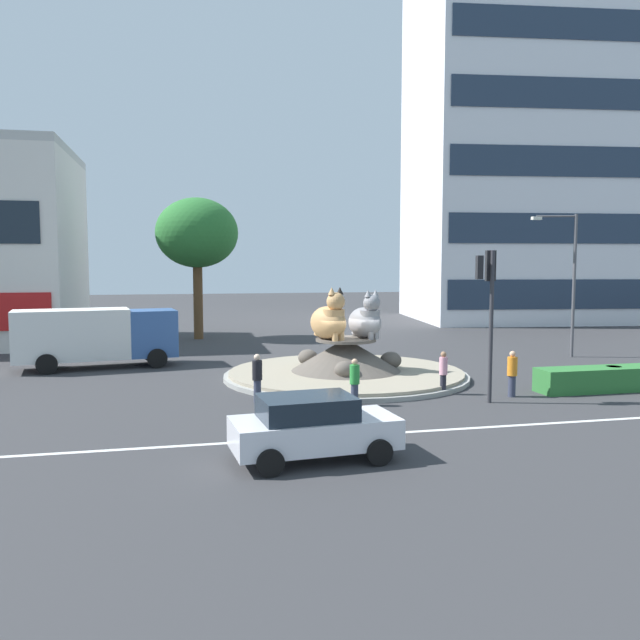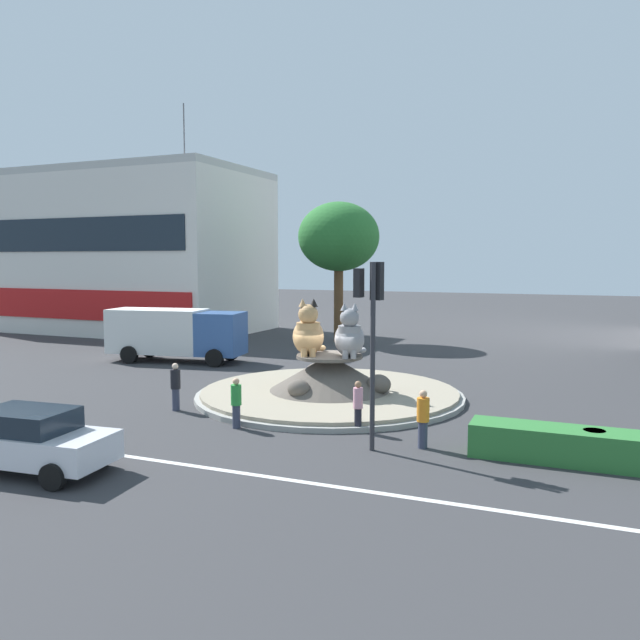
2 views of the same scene
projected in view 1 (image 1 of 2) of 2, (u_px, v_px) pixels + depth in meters
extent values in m
plane|color=#333335|center=(346.00, 378.00, 26.80)|extent=(160.00, 160.00, 0.00)
cube|color=silver|center=(426.00, 431.00, 18.19)|extent=(112.00, 0.20, 0.01)
cylinder|color=gray|center=(346.00, 375.00, 26.79)|extent=(10.26, 10.26, 0.18)
cylinder|color=gray|center=(346.00, 372.00, 26.78)|extent=(9.85, 9.85, 0.13)
cone|color=#564F47|center=(346.00, 354.00, 26.71)|extent=(4.62, 4.62, 1.36)
cylinder|color=#564F47|center=(346.00, 340.00, 26.66)|extent=(2.54, 2.54, 0.12)
ellipsoid|color=#564F47|center=(391.00, 360.00, 27.15)|extent=(0.92, 0.88, 0.74)
ellipsoid|color=#564F47|center=(308.00, 357.00, 28.16)|extent=(0.88, 0.95, 0.70)
ellipsoid|color=#564F47|center=(345.00, 370.00, 24.94)|extent=(0.84, 0.77, 0.67)
ellipsoid|color=tan|center=(328.00, 323.00, 26.25)|extent=(1.86, 2.21, 1.37)
cylinder|color=tan|center=(334.00, 320.00, 25.94)|extent=(1.17, 1.17, 0.86)
sphere|color=tan|center=(336.00, 302.00, 25.76)|extent=(0.75, 0.75, 0.75)
torus|color=tan|center=(323.00, 334.00, 27.10)|extent=(1.09, 1.09, 0.17)
cone|color=black|center=(340.00, 291.00, 25.84)|extent=(0.41, 0.41, 0.31)
cone|color=tan|center=(332.00, 291.00, 25.60)|extent=(0.41, 0.41, 0.31)
cylinder|color=tan|center=(341.00, 336.00, 25.84)|extent=(0.24, 0.24, 0.34)
cylinder|color=tan|center=(335.00, 337.00, 25.65)|extent=(0.24, 0.24, 0.34)
ellipsoid|color=gray|center=(365.00, 323.00, 26.77)|extent=(1.66, 2.05, 1.29)
cylinder|color=gray|center=(370.00, 320.00, 26.46)|extent=(1.07, 1.07, 0.81)
sphere|color=gray|center=(372.00, 303.00, 26.29)|extent=(0.71, 0.71, 0.71)
torus|color=gray|center=(360.00, 333.00, 27.58)|extent=(0.92, 0.92, 0.16)
cone|color=gray|center=(376.00, 293.00, 26.36)|extent=(0.37, 0.37, 0.29)
cone|color=gray|center=(368.00, 293.00, 26.15)|extent=(0.37, 0.37, 0.29)
cylinder|color=gray|center=(377.00, 335.00, 26.35)|extent=(0.23, 0.23, 0.32)
cylinder|color=gray|center=(371.00, 336.00, 26.19)|extent=(0.23, 0.23, 0.32)
cylinder|color=#2D2D33|center=(491.00, 327.00, 21.71)|extent=(0.14, 0.14, 5.24)
cube|color=black|center=(491.00, 266.00, 21.74)|extent=(0.36, 0.29, 1.05)
sphere|color=#360606|center=(490.00, 257.00, 21.80)|extent=(0.18, 0.18, 0.18)
sphere|color=orange|center=(490.00, 266.00, 21.82)|extent=(0.18, 0.18, 0.18)
sphere|color=black|center=(490.00, 275.00, 21.85)|extent=(0.18, 0.18, 0.18)
cube|color=black|center=(479.00, 267.00, 21.51)|extent=(0.25, 0.31, 0.80)
cube|color=silver|center=(515.00, 145.00, 54.43)|extent=(18.33, 16.24, 29.97)
cube|color=#233347|center=(548.00, 294.00, 48.40)|extent=(15.54, 2.09, 2.27)
cube|color=#233347|center=(550.00, 228.00, 47.97)|extent=(15.54, 2.09, 2.27)
cube|color=#233347|center=(552.00, 161.00, 47.53)|extent=(15.54, 2.09, 2.27)
cube|color=#233347|center=(554.00, 93.00, 47.10)|extent=(15.54, 2.09, 2.27)
cube|color=#233347|center=(556.00, 23.00, 46.66)|extent=(15.54, 2.09, 2.27)
cube|color=#2D7033|center=(603.00, 379.00, 23.96)|extent=(5.19, 1.20, 0.90)
cylinder|color=brown|center=(198.00, 302.00, 40.64)|extent=(0.60, 0.60, 4.69)
ellipsoid|color=#286B2D|center=(197.00, 233.00, 40.26)|extent=(5.19, 5.19, 4.42)
cylinder|color=#4C4C51|center=(574.00, 286.00, 32.49)|extent=(0.16, 0.16, 7.31)
cylinder|color=#4C4C51|center=(556.00, 216.00, 32.24)|extent=(1.92, 0.66, 0.10)
cube|color=silver|center=(537.00, 218.00, 32.32)|extent=(0.50, 0.24, 0.16)
cylinder|color=#33384C|center=(355.00, 395.00, 21.46)|extent=(0.25, 0.25, 0.74)
cylinder|color=#288C38|center=(355.00, 374.00, 21.40)|extent=(0.34, 0.34, 0.65)
sphere|color=tan|center=(355.00, 362.00, 21.36)|extent=(0.21, 0.21, 0.21)
cylinder|color=#33384C|center=(512.00, 386.00, 22.89)|extent=(0.27, 0.27, 0.77)
cylinder|color=orange|center=(512.00, 366.00, 22.83)|extent=(0.36, 0.36, 0.67)
sphere|color=tan|center=(513.00, 354.00, 22.79)|extent=(0.22, 0.22, 0.22)
cylinder|color=#33384C|center=(257.00, 391.00, 21.95)|extent=(0.26, 0.26, 0.78)
cylinder|color=black|center=(257.00, 370.00, 21.89)|extent=(0.35, 0.35, 0.68)
sphere|color=beige|center=(257.00, 357.00, 21.85)|extent=(0.22, 0.22, 0.22)
cylinder|color=black|center=(443.00, 384.00, 23.31)|extent=(0.23, 0.23, 0.74)
cylinder|color=pink|center=(443.00, 366.00, 23.25)|extent=(0.30, 0.30, 0.64)
sphere|color=#936B4C|center=(444.00, 354.00, 23.21)|extent=(0.21, 0.21, 0.21)
cube|color=silver|center=(315.00, 432.00, 15.47)|extent=(4.15, 2.12, 0.72)
cube|color=#19232D|center=(307.00, 407.00, 15.35)|extent=(2.37, 1.75, 0.55)
cylinder|color=black|center=(353.00, 433.00, 16.74)|extent=(0.66, 0.27, 0.64)
cylinder|color=black|center=(379.00, 452.00, 15.05)|extent=(0.66, 0.27, 0.64)
cylinder|color=black|center=(254.00, 442.00, 15.95)|extent=(0.66, 0.27, 0.64)
cylinder|color=black|center=(270.00, 463.00, 14.25)|extent=(0.66, 0.27, 0.64)
cube|color=#335693|center=(152.00, 333.00, 30.12)|extent=(2.44, 2.44, 2.17)
cube|color=silver|center=(72.00, 335.00, 28.81)|extent=(5.24, 2.88, 2.28)
cylinder|color=black|center=(152.00, 352.00, 31.23)|extent=(0.94, 0.44, 0.90)
cylinder|color=black|center=(157.00, 358.00, 29.25)|extent=(0.94, 0.44, 0.90)
cylinder|color=black|center=(48.00, 358.00, 29.50)|extent=(0.94, 0.44, 0.90)
cylinder|color=black|center=(47.00, 364.00, 27.53)|extent=(0.94, 0.44, 0.90)
cylinder|color=#2D4233|center=(613.00, 378.00, 24.17)|extent=(0.56, 0.56, 0.90)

